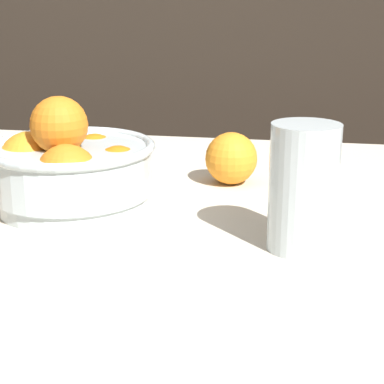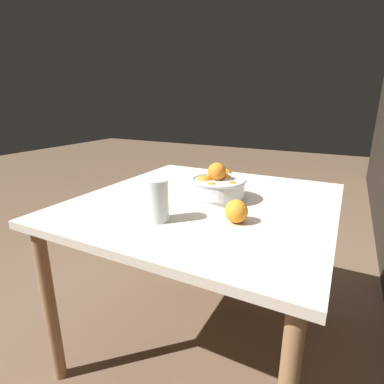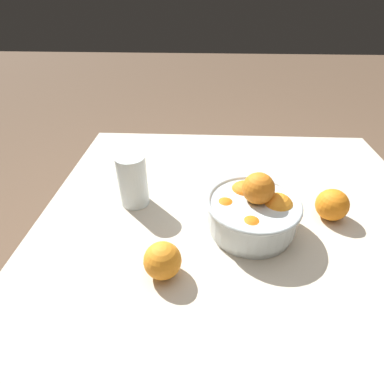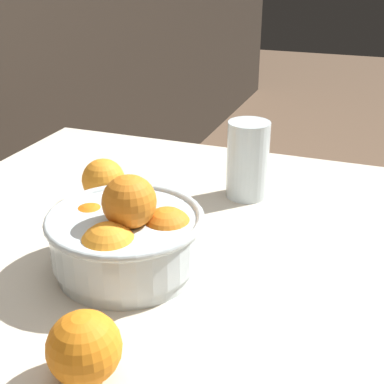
{
  "view_description": "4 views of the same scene",
  "coord_description": "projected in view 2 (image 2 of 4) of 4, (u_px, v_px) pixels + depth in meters",
  "views": [
    {
      "loc": [
        0.29,
        -0.76,
        1.01
      ],
      "look_at": [
        0.15,
        -0.01,
        0.77
      ],
      "focal_mm": 60.0,
      "sensor_mm": 36.0,
      "label": 1
    },
    {
      "loc": [
        1.1,
        0.5,
        1.13
      ],
      "look_at": [
        0.16,
        0.02,
        0.8
      ],
      "focal_mm": 28.0,
      "sensor_mm": 36.0,
      "label": 2
    },
    {
      "loc": [
        0.09,
        0.62,
        1.24
      ],
      "look_at": [
        0.13,
        -0.02,
        0.79
      ],
      "focal_mm": 28.0,
      "sensor_mm": 36.0,
      "label": 3
    },
    {
      "loc": [
        -0.63,
        -0.28,
        1.16
      ],
      "look_at": [
        0.17,
        0.02,
        0.77
      ],
      "focal_mm": 50.0,
      "sensor_mm": 36.0,
      "label": 4
    }
  ],
  "objects": [
    {
      "name": "fruit_bowl",
      "position": [
        218.0,
        186.0,
        1.26
      ],
      "size": [
        0.23,
        0.23,
        0.16
      ],
      "color": "silver",
      "rests_on": "dining_table"
    },
    {
      "name": "orange_loose_front",
      "position": [
        236.0,
        211.0,
        1.02
      ],
      "size": [
        0.08,
        0.08,
        0.08
      ],
      "primitive_type": "sphere",
      "color": "orange",
      "rests_on": "dining_table"
    },
    {
      "name": "ground_plane",
      "position": [
        204.0,
        338.0,
        1.48
      ],
      "size": [
        12.0,
        12.0,
        0.0
      ],
      "primitive_type": "plane",
      "color": "brown"
    },
    {
      "name": "juice_glass",
      "position": [
        157.0,
        202.0,
        1.03
      ],
      "size": [
        0.08,
        0.08,
        0.15
      ],
      "color": "#F4A314",
      "rests_on": "dining_table"
    },
    {
      "name": "dining_table",
      "position": [
        206.0,
        217.0,
        1.29
      ],
      "size": [
        1.07,
        1.03,
        0.72
      ],
      "color": "beige",
      "rests_on": "ground_plane"
    },
    {
      "name": "orange_loose_near_bowl",
      "position": [
        225.0,
        177.0,
        1.47
      ],
      "size": [
        0.08,
        0.08,
        0.08
      ],
      "primitive_type": "sphere",
      "color": "orange",
      "rests_on": "dining_table"
    }
  ]
}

